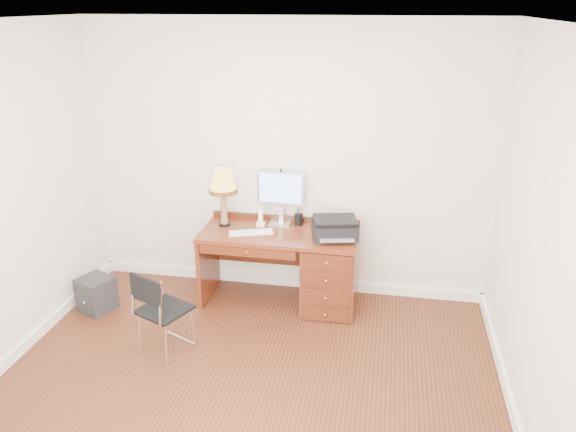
% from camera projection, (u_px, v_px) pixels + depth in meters
% --- Properties ---
extents(ground, '(4.00, 4.00, 0.00)m').
position_uv_depth(ground, '(244.00, 389.00, 4.35)').
color(ground, '#3D1B0E').
rests_on(ground, ground).
extents(room_shell, '(4.00, 4.00, 4.00)m').
position_uv_depth(room_shell, '(262.00, 339.00, 4.91)').
color(room_shell, white).
rests_on(room_shell, ground).
extents(desk, '(1.50, 0.67, 0.75)m').
position_uv_depth(desk, '(312.00, 266.00, 5.44)').
color(desk, maroon).
rests_on(desk, ground).
extents(monitor, '(0.46, 0.16, 0.53)m').
position_uv_depth(monitor, '(280.00, 191.00, 5.47)').
color(monitor, silver).
rests_on(monitor, desk).
extents(keyboard, '(0.43, 0.25, 0.02)m').
position_uv_depth(keyboard, '(251.00, 232.00, 5.34)').
color(keyboard, white).
rests_on(keyboard, desk).
extents(mouse_pad, '(0.24, 0.24, 0.05)m').
position_uv_depth(mouse_pad, '(326.00, 237.00, 5.21)').
color(mouse_pad, black).
rests_on(mouse_pad, desk).
extents(printer, '(0.47, 0.40, 0.18)m').
position_uv_depth(printer, '(335.00, 228.00, 5.23)').
color(printer, black).
rests_on(printer, desk).
extents(leg_lamp, '(0.28, 0.28, 0.57)m').
position_uv_depth(leg_lamp, '(223.00, 185.00, 5.38)').
color(leg_lamp, black).
rests_on(leg_lamp, desk).
extents(phone, '(0.08, 0.08, 0.17)m').
position_uv_depth(phone, '(261.00, 221.00, 5.50)').
color(phone, white).
rests_on(phone, desk).
extents(pen_cup, '(0.09, 0.09, 0.11)m').
position_uv_depth(pen_cup, '(299.00, 219.00, 5.53)').
color(pen_cup, black).
rests_on(pen_cup, desk).
extents(chair, '(0.49, 0.50, 0.79)m').
position_uv_depth(chair, '(161.00, 307.00, 4.59)').
color(chair, black).
rests_on(chair, ground).
extents(equipment_box, '(0.38, 0.38, 0.34)m').
position_uv_depth(equipment_box, '(96.00, 294.00, 5.42)').
color(equipment_box, black).
rests_on(equipment_box, ground).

